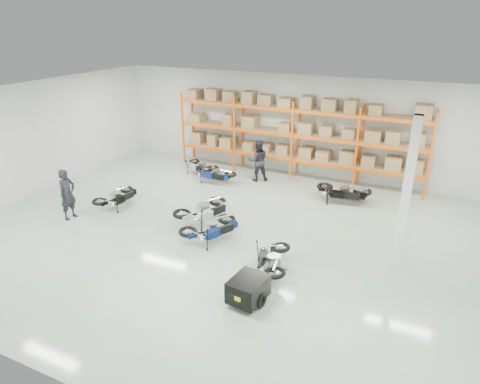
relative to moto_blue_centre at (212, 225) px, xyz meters
The scene contains 14 objects.
room 1.83m from the moto_blue_centre, 48.66° to the left, with size 18.00×18.00×18.00m.
pallet_rack 7.18m from the moto_blue_centre, 86.28° to the left, with size 11.28×0.98×3.62m.
structural_column 5.99m from the moto_blue_centre, 10.17° to the left, with size 0.25×0.25×4.50m, color white.
moto_blue_centre is the anchor object (origin of this frame).
moto_silver_left 1.41m from the moto_blue_centre, 129.36° to the left, with size 0.86×1.93×1.18m, color silver, non-canonical shape.
moto_black_far_left 4.67m from the moto_blue_centre, 169.86° to the left, with size 0.74×1.67×1.02m, color black, non-canonical shape.
moto_touring_right 2.61m from the moto_blue_centre, 20.48° to the right, with size 0.74×1.67×1.02m, color black, non-canonical shape.
trailer 3.50m from the moto_blue_centre, 45.79° to the right, with size 0.91×1.72×0.71m.
moto_back_a 5.34m from the moto_blue_centre, 117.32° to the left, with size 0.72×1.63×1.00m, color navy, non-canonical shape.
moto_back_b 6.46m from the moto_blue_centre, 123.55° to the left, with size 0.70×1.59×0.97m, color #B0B7BA, non-canonical shape.
moto_back_c 5.89m from the moto_blue_centre, 57.42° to the left, with size 0.82×1.85×1.13m, color black, non-canonical shape.
moto_back_d 5.92m from the moto_blue_centre, 58.53° to the left, with size 0.72×1.61×0.98m, color #430D16, non-canonical shape.
person_left 5.54m from the moto_blue_centre, behind, with size 0.68×0.45×1.87m, color black.
person_back 5.83m from the moto_blue_centre, 98.08° to the left, with size 0.91×0.71×1.87m, color black.
Camera 1 is at (5.69, -11.35, 6.85)m, focal length 32.00 mm.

